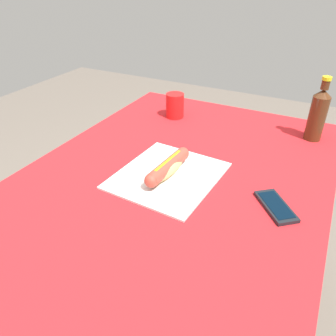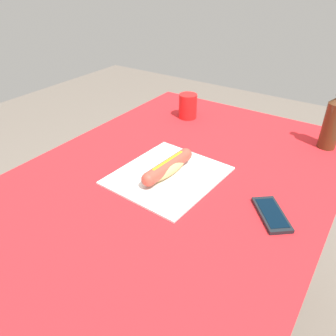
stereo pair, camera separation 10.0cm
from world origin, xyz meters
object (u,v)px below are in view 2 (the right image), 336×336
soda_bottle (333,121)px  drinking_cup (188,106)px  cell_phone (272,214)px  hot_dog (168,167)px

soda_bottle → drinking_cup: 0.55m
drinking_cup → soda_bottle: bearing=95.2°
cell_phone → soda_bottle: bearing=175.9°
soda_bottle → drinking_cup: soda_bottle is taller
cell_phone → soda_bottle: (-0.48, 0.03, 0.09)m
hot_dog → soda_bottle: size_ratio=0.95×
hot_dog → cell_phone: bearing=89.2°
soda_bottle → drinking_cup: (0.05, -0.55, -0.05)m
soda_bottle → drinking_cup: bearing=-84.8°
hot_dog → drinking_cup: bearing=-156.4°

